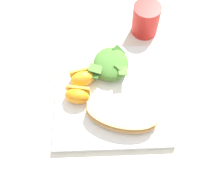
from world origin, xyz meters
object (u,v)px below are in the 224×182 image
(orange_wedge_middle, at_px, (77,95))
(drinking_red_cup, at_px, (146,20))
(orange_wedge_front, at_px, (82,78))
(cheesy_pizza_bread, at_px, (122,115))
(green_salad_pile, at_px, (109,64))
(white_plate, at_px, (112,94))

(orange_wedge_middle, relative_size, drinking_red_cup, 0.72)
(orange_wedge_front, height_order, orange_wedge_middle, same)
(cheesy_pizza_bread, bearing_deg, drinking_red_cup, 163.45)
(green_salad_pile, bearing_deg, drinking_red_cup, 142.21)
(cheesy_pizza_bread, height_order, orange_wedge_middle, orange_wedge_middle)
(orange_wedge_middle, xyz_separation_m, drinking_red_cup, (-0.22, 0.18, 0.01))
(cheesy_pizza_bread, distance_m, drinking_red_cup, 0.29)
(green_salad_pile, height_order, orange_wedge_front, green_salad_pile)
(white_plate, bearing_deg, orange_wedge_middle, -80.72)
(green_salad_pile, bearing_deg, orange_wedge_middle, -42.68)
(orange_wedge_front, xyz_separation_m, drinking_red_cup, (-0.17, 0.17, 0.01))
(cheesy_pizza_bread, bearing_deg, orange_wedge_front, -137.75)
(cheesy_pizza_bread, height_order, orange_wedge_front, orange_wedge_front)
(white_plate, distance_m, orange_wedge_middle, 0.09)
(cheesy_pizza_bread, relative_size, drinking_red_cup, 2.04)
(cheesy_pizza_bread, relative_size, orange_wedge_middle, 2.84)
(green_salad_pile, xyz_separation_m, drinking_red_cup, (-0.14, 0.11, 0.01))
(white_plate, xyz_separation_m, cheesy_pizza_bread, (0.07, 0.02, 0.03))
(drinking_red_cup, bearing_deg, orange_wedge_front, -44.82)
(green_salad_pile, relative_size, drinking_red_cup, 1.11)
(orange_wedge_front, distance_m, orange_wedge_middle, 0.05)
(cheesy_pizza_bread, xyz_separation_m, green_salad_pile, (-0.14, -0.02, 0.00))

